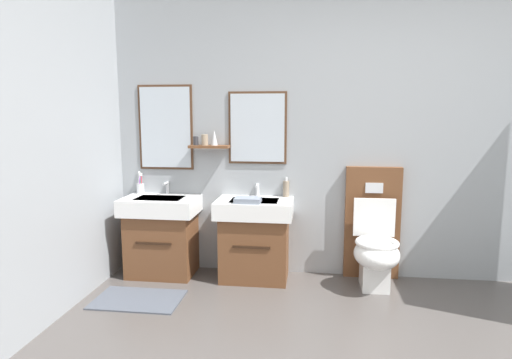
# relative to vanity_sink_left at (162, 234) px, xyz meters

# --- Properties ---
(wall_back) EXTENTS (5.05, 0.27, 2.64)m
(wall_back) POSITION_rel_vanity_sink_left_xyz_m (1.94, 0.26, 0.94)
(wall_back) COLOR #999EA3
(wall_back) RESTS_ON ground
(bath_mat) EXTENTS (0.68, 0.44, 0.01)m
(bath_mat) POSITION_rel_vanity_sink_left_xyz_m (-0.00, -0.59, -0.37)
(bath_mat) COLOR #474C56
(bath_mat) RESTS_ON ground
(vanity_sink_left) EXTENTS (0.67, 0.48, 0.72)m
(vanity_sink_left) POSITION_rel_vanity_sink_left_xyz_m (0.00, 0.00, 0.00)
(vanity_sink_left) COLOR brown
(vanity_sink_left) RESTS_ON ground
(tap_on_left_sink) EXTENTS (0.03, 0.13, 0.11)m
(tap_on_left_sink) POSITION_rel_vanity_sink_left_xyz_m (-0.00, 0.17, 0.41)
(tap_on_left_sink) COLOR silver
(tap_on_left_sink) RESTS_ON vanity_sink_left
(vanity_sink_right) EXTENTS (0.67, 0.48, 0.72)m
(vanity_sink_right) POSITION_rel_vanity_sink_left_xyz_m (0.85, 0.00, 0.00)
(vanity_sink_right) COLOR brown
(vanity_sink_right) RESTS_ON ground
(tap_on_right_sink) EXTENTS (0.03, 0.13, 0.11)m
(tap_on_right_sink) POSITION_rel_vanity_sink_left_xyz_m (0.85, 0.17, 0.41)
(tap_on_right_sink) COLOR silver
(tap_on_right_sink) RESTS_ON vanity_sink_right
(toilet) EXTENTS (0.48, 0.62, 1.00)m
(toilet) POSITION_rel_vanity_sink_left_xyz_m (1.88, -0.00, -0.00)
(toilet) COLOR brown
(toilet) RESTS_ON ground
(toothbrush_cup) EXTENTS (0.07, 0.08, 0.21)m
(toothbrush_cup) POSITION_rel_vanity_sink_left_xyz_m (-0.25, 0.16, 0.40)
(toothbrush_cup) COLOR silver
(toothbrush_cup) RESTS_ON vanity_sink_left
(soap_dispenser) EXTENTS (0.06, 0.06, 0.18)m
(soap_dispenser) POSITION_rel_vanity_sink_left_xyz_m (1.11, 0.17, 0.41)
(soap_dispenser) COLOR gray
(soap_dispenser) RESTS_ON vanity_sink_right
(folded_hand_towel) EXTENTS (0.22, 0.16, 0.04)m
(folded_hand_towel) POSITION_rel_vanity_sink_left_xyz_m (0.81, -0.14, 0.36)
(folded_hand_towel) COLOR gray
(folded_hand_towel) RESTS_ON vanity_sink_right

